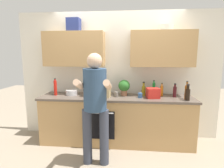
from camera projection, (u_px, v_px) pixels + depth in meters
ground_plane at (116, 141)px, 3.50m from camera, size 12.00×12.00×0.00m
back_wall_unit at (117, 64)px, 3.53m from camera, size 4.00×0.38×2.50m
counter at (116, 119)px, 3.42m from camera, size 2.84×0.67×0.90m
person_standing at (95, 101)px, 2.64m from camera, size 0.49×0.45×1.69m
bottle_water at (109, 90)px, 3.47m from camera, size 0.08×0.08×0.25m
bottle_soda at (154, 89)px, 3.45m from camera, size 0.05×0.05×0.29m
bottle_syrup at (187, 92)px, 3.13m from camera, size 0.07×0.07×0.32m
bottle_juice at (162, 91)px, 3.38m from camera, size 0.05×0.05×0.25m
bottle_soy at (188, 94)px, 3.04m from camera, size 0.08×0.08×0.28m
bottle_wine at (175, 91)px, 3.28m from camera, size 0.06×0.06×0.25m
bottle_hotsauce at (55, 88)px, 3.43m from camera, size 0.06×0.06×0.33m
bottle_oil at (144, 90)px, 3.41m from camera, size 0.07×0.07×0.26m
cup_tea at (140, 95)px, 3.24m from camera, size 0.08×0.08×0.09m
cup_stoneware at (116, 94)px, 3.31m from camera, size 0.08×0.08×0.09m
mixing_bowl at (72, 92)px, 3.47m from camera, size 0.22×0.22×0.10m
knife_block at (87, 90)px, 3.35m from camera, size 0.10×0.14×0.29m
potted_herb at (124, 86)px, 3.39m from camera, size 0.22×0.22×0.30m
grocery_bag_crisps at (153, 93)px, 3.22m from camera, size 0.25×0.22×0.18m
grocery_bag_bread at (103, 92)px, 3.29m from camera, size 0.26×0.20×0.18m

